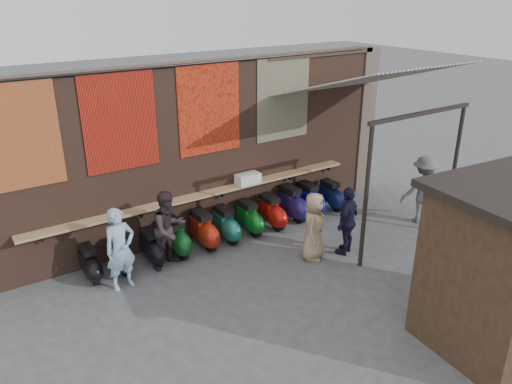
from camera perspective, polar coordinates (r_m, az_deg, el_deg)
ground at (r=10.08m, az=0.67°, el=-10.34°), size 70.00×70.00×0.00m
brick_wall at (r=11.35m, az=-7.03°, el=4.52°), size 10.00×0.40×4.00m
pier_right at (r=14.35m, az=11.93°, el=7.99°), size 0.50×0.50×4.00m
eating_counter at (r=11.35m, az=-5.97°, el=-0.28°), size 8.00×0.32×0.05m
shelf_box at (r=11.81m, az=-0.93°, el=1.54°), size 0.58×0.32×0.24m
tapestry_redgold at (r=9.85m, az=-25.73°, el=5.76°), size 1.50×0.02×2.00m
tapestry_sun at (r=10.26m, az=-15.26°, el=7.79°), size 1.50×0.02×2.00m
tapestry_orange at (r=11.03m, az=-5.34°, el=9.46°), size 1.50×0.02×2.00m
tapestry_multi at (r=12.09m, az=3.13°, el=10.66°), size 1.50×0.02×2.00m
hang_rail at (r=10.71m, az=-6.96°, el=14.34°), size 9.50×0.06×0.06m
scooter_stool_0 at (r=10.54m, az=-18.45°, el=-7.80°), size 0.33×0.74×0.70m
scooter_stool_1 at (r=10.68m, az=-15.35°, el=-7.07°), size 0.32×0.72×0.68m
scooter_stool_2 at (r=10.81m, az=-11.83°, el=-6.22°), size 0.34×0.76×0.72m
scooter_stool_3 at (r=11.02m, az=-9.09°, el=-5.19°), size 0.38×0.84×0.80m
scooter_stool_4 at (r=11.25m, az=-6.03°, el=-4.33°), size 0.39×0.87×0.83m
scooter_stool_5 at (r=11.50m, az=-3.45°, el=-3.76°), size 0.37×0.82×0.78m
scooter_stool_6 at (r=11.82m, az=-0.79°, el=-2.97°), size 0.37×0.81×0.77m
scooter_stool_7 at (r=12.11m, az=1.76°, el=-2.30°), size 0.38×0.83×0.79m
scooter_stool_8 at (r=12.54m, az=4.16°, el=-1.33°), size 0.40×0.89×0.84m
scooter_stool_9 at (r=12.86m, az=6.13°, el=-0.83°), size 0.39×0.86×0.82m
scooter_stool_10 at (r=13.27m, az=8.58°, el=-0.37°), size 0.35×0.79×0.75m
diner_left at (r=9.89m, az=-15.25°, el=-6.31°), size 0.65×0.47×1.66m
diner_right at (r=10.43m, az=-9.90°, el=-4.24°), size 0.94×0.81×1.67m
shopper_navy at (r=10.96m, az=10.41°, el=-3.26°), size 0.98×0.71×1.55m
shopper_grey at (r=12.90m, az=18.56°, el=0.28°), size 1.26×1.00×1.70m
shopper_tan at (r=10.65m, az=6.63°, el=-3.92°), size 0.88×0.83×1.51m
stall_sign at (r=9.16m, az=23.25°, el=-2.30°), size 1.20×0.15×0.50m
stall_shelf at (r=9.56m, az=22.39°, el=-7.47°), size 2.02×0.29×0.06m
awning_canvas at (r=11.61m, az=12.87°, el=12.43°), size 3.20×3.28×0.97m
awning_ledger at (r=12.69m, az=7.71°, el=15.41°), size 3.30×0.08×0.12m
awning_header at (r=10.74m, az=18.43°, el=8.51°), size 3.00×0.08×0.08m
awning_post_left at (r=10.18m, az=12.45°, el=-0.68°), size 0.09×0.09×3.10m
awning_post_right at (r=12.26m, az=21.67°, el=2.20°), size 0.09×0.09×3.10m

